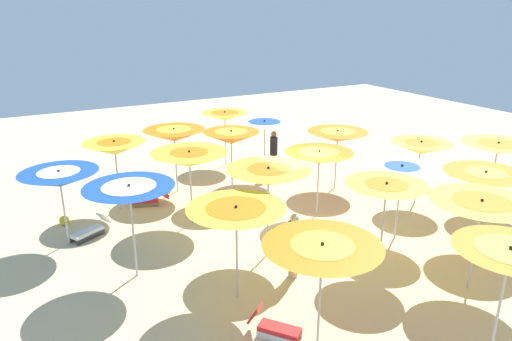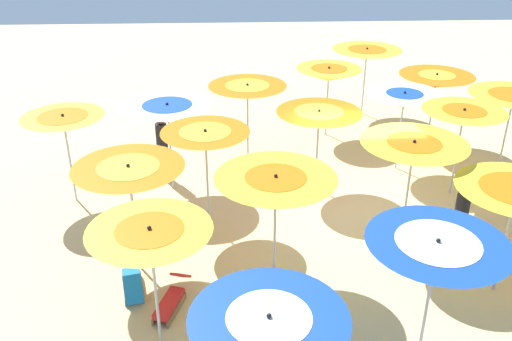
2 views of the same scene
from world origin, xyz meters
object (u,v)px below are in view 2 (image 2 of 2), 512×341
(lounger_1, at_px, (133,285))
(beachgoer_1, at_px, (462,208))
(beach_umbrella_5, at_px, (151,241))
(beach_umbrella_6, at_px, (276,187))
(beach_umbrella_18, at_px, (329,74))
(beach_umbrella_0, at_px, (269,330))
(beach_umbrella_12, at_px, (319,118))
(beach_umbrella_15, at_px, (64,122))
(beach_umbrella_7, at_px, (413,152))
(lounger_0, at_px, (171,300))
(beach_umbrella_19, at_px, (367,54))
(beach_umbrella_1, at_px, (436,252))
(beach_umbrella_11, at_px, (206,140))
(beach_umbrella_16, at_px, (168,111))
(beach_umbrella_13, at_px, (404,100))
(beach_umbrella_10, at_px, (129,176))
(beach_umbrella_14, at_px, (436,81))
(beachgoer_0, at_px, (162,146))
(beach_umbrella_8, at_px, (463,117))
(beach_umbrella_17, at_px, (247,92))

(lounger_1, distance_m, beachgoer_1, 7.02)
(beach_umbrella_5, distance_m, beach_umbrella_6, 2.70)
(beach_umbrella_6, height_order, beach_umbrella_18, beach_umbrella_6)
(beach_umbrella_0, xyz_separation_m, beach_umbrella_18, (-10.81, 2.53, 0.01))
(beach_umbrella_12, relative_size, beach_umbrella_15, 0.94)
(beach_umbrella_7, bearing_deg, lounger_0, -68.92)
(beach_umbrella_0, bearing_deg, beach_umbrella_19, 162.03)
(beach_umbrella_1, distance_m, beach_umbrella_19, 11.39)
(beach_umbrella_11, bearing_deg, beach_umbrella_12, 122.02)
(beach_umbrella_16, distance_m, beachgoer_1, 7.16)
(beach_umbrella_6, xyz_separation_m, beach_umbrella_13, (-4.77, 3.76, -0.08))
(beach_umbrella_10, bearing_deg, beach_umbrella_16, 173.18)
(beach_umbrella_7, bearing_deg, beach_umbrella_19, 173.90)
(beach_umbrella_13, height_order, beach_umbrella_14, beach_umbrella_13)
(beach_umbrella_7, distance_m, beachgoer_0, 6.60)
(beach_umbrella_8, xyz_separation_m, beach_umbrella_11, (1.22, -6.12, 0.05))
(beach_umbrella_1, height_order, beach_umbrella_17, beach_umbrella_1)
(beach_umbrella_16, xyz_separation_m, beach_umbrella_19, (-5.07, 6.05, -0.04))
(beach_umbrella_6, bearing_deg, lounger_0, -67.37)
(beach_umbrella_16, xyz_separation_m, beach_umbrella_18, (-3.34, 4.52, -0.18))
(beach_umbrella_1, height_order, beach_umbrella_19, beach_umbrella_1)
(beach_umbrella_6, height_order, beachgoer_0, beach_umbrella_6)
(beach_umbrella_16, relative_size, lounger_1, 1.93)
(beach_umbrella_5, height_order, beach_umbrella_13, beach_umbrella_5)
(beach_umbrella_1, height_order, beach_umbrella_18, beach_umbrella_1)
(beach_umbrella_1, relative_size, beach_umbrella_13, 1.08)
(beach_umbrella_15, bearing_deg, lounger_0, 33.27)
(beach_umbrella_17, distance_m, beachgoer_1, 6.56)
(beach_umbrella_8, bearing_deg, beach_umbrella_6, -55.66)
(beach_umbrella_8, distance_m, beach_umbrella_16, 7.13)
(beach_umbrella_0, relative_size, beach_umbrella_1, 0.91)
(beach_umbrella_15, height_order, lounger_0, beach_umbrella_15)
(beach_umbrella_7, distance_m, lounger_1, 6.12)
(beach_umbrella_6, bearing_deg, beach_umbrella_16, -148.92)
(beach_umbrella_15, bearing_deg, beach_umbrella_11, 68.42)
(lounger_1, bearing_deg, beach_umbrella_19, -47.76)
(beach_umbrella_1, relative_size, beach_umbrella_8, 1.05)
(beach_umbrella_6, distance_m, beachgoer_1, 4.39)
(beach_umbrella_8, height_order, beach_umbrella_16, beach_umbrella_16)
(beach_umbrella_19, bearing_deg, beach_umbrella_11, -36.14)
(beach_umbrella_0, distance_m, beach_umbrella_13, 9.31)
(beach_umbrella_13, xyz_separation_m, beach_umbrella_14, (-1.62, 1.41, -0.02))
(beach_umbrella_13, distance_m, beach_umbrella_14, 2.15)
(beach_umbrella_10, distance_m, beach_umbrella_18, 8.35)
(beach_umbrella_8, distance_m, beach_umbrella_17, 5.68)
(beach_umbrella_13, xyz_separation_m, lounger_0, (5.59, -5.74, -1.80))
(beach_umbrella_6, xyz_separation_m, beach_umbrella_19, (-8.96, 3.70, 0.03))
(beach_umbrella_8, relative_size, beach_umbrella_16, 0.99)
(beach_umbrella_7, height_order, beachgoer_0, beach_umbrella_7)
(beach_umbrella_11, bearing_deg, lounger_1, -29.88)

